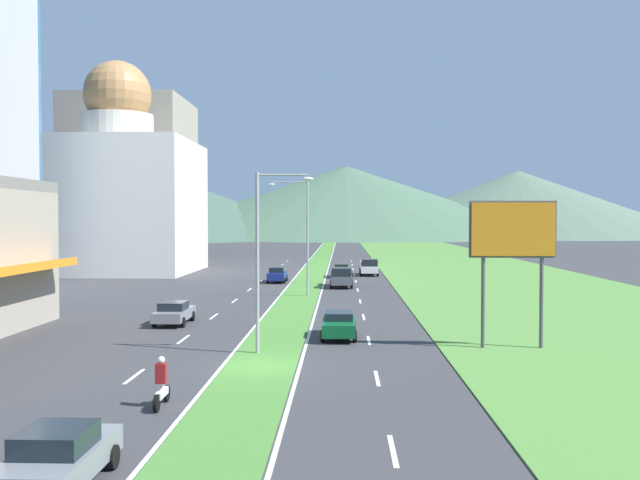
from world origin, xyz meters
TOP-DOWN VIEW (x-y plane):
  - ground_plane at (0.00, 0.00)m, footprint 600.00×600.00m
  - grass_median at (0.00, 60.00)m, footprint 3.20×240.00m
  - grass_verge_right at (20.60, 60.00)m, footprint 24.00×240.00m
  - lane_dash_left_1 at (-5.10, -10.99)m, footprint 0.16×2.80m
  - lane_dash_left_2 at (-5.10, -1.97)m, footprint 0.16×2.80m
  - lane_dash_left_3 at (-5.10, 7.04)m, footprint 0.16×2.80m
  - lane_dash_left_4 at (-5.10, 16.05)m, footprint 0.16×2.80m
  - lane_dash_left_5 at (-5.10, 25.07)m, footprint 0.16×2.80m
  - lane_dash_left_6 at (-5.10, 34.08)m, footprint 0.16×2.80m
  - lane_dash_left_7 at (-5.10, 43.09)m, footprint 0.16×2.80m
  - lane_dash_left_8 at (-5.10, 52.11)m, footprint 0.16×2.80m
  - lane_dash_left_9 at (-5.10, 61.12)m, footprint 0.16×2.80m
  - lane_dash_left_10 at (-5.10, 70.13)m, footprint 0.16×2.80m
  - lane_dash_left_11 at (-5.10, 79.15)m, footprint 0.16×2.80m
  - lane_dash_right_1 at (5.10, -10.99)m, footprint 0.16×2.80m
  - lane_dash_right_2 at (5.10, -1.97)m, footprint 0.16×2.80m
  - lane_dash_right_3 at (5.10, 7.04)m, footprint 0.16×2.80m
  - lane_dash_right_4 at (5.10, 16.05)m, footprint 0.16×2.80m
  - lane_dash_right_5 at (5.10, 25.07)m, footprint 0.16×2.80m
  - lane_dash_right_6 at (5.10, 34.08)m, footprint 0.16×2.80m
  - lane_dash_right_7 at (5.10, 43.09)m, footprint 0.16×2.80m
  - lane_dash_right_8 at (5.10, 52.11)m, footprint 0.16×2.80m
  - lane_dash_right_9 at (5.10, 61.12)m, footprint 0.16×2.80m
  - lane_dash_right_10 at (5.10, 70.13)m, footprint 0.16×2.80m
  - lane_dash_right_11 at (5.10, 79.15)m, footprint 0.16×2.80m
  - edge_line_median_left at (-1.75, 60.00)m, footprint 0.16×240.00m
  - edge_line_median_right at (1.75, 60.00)m, footprint 0.16×240.00m
  - domed_building at (-24.45, 55.29)m, footprint 18.84×18.84m
  - midrise_colored at (-28.94, 75.40)m, footprint 17.12×17.12m
  - hill_far_left at (-110.57, 239.51)m, footprint 219.52×219.52m
  - hill_far_center at (5.30, 251.71)m, footprint 169.50×169.50m
  - hill_far_right at (75.58, 255.48)m, footprint 140.85×140.85m
  - street_lamp_near at (-0.20, 3.05)m, footprint 2.85×0.28m
  - street_lamp_mid at (0.31, 28.36)m, footprint 3.42×0.39m
  - billboard_roadside at (12.32, 4.78)m, footprint 4.42×0.28m
  - car_0 at (3.46, 7.91)m, footprint 1.95×4.58m
  - car_1 at (-3.34, -13.98)m, footprint 2.04×4.12m
  - car_2 at (-6.99, 12.57)m, footprint 1.97×4.45m
  - car_3 at (-3.20, 41.91)m, footprint 1.92×4.72m
  - car_4 at (3.54, 48.44)m, footprint 1.97×4.54m
  - pickup_truck_0 at (6.82, 51.11)m, footprint 2.18×5.40m
  - pickup_truck_1 at (3.57, 36.57)m, footprint 2.18×5.40m
  - motorcycle_rider at (-2.71, -6.62)m, footprint 0.36×2.00m

SIDE VIEW (x-z plane):
  - ground_plane at x=0.00m, z-range 0.00..0.00m
  - lane_dash_left_1 at x=-5.10m, z-range 0.00..0.01m
  - lane_dash_left_2 at x=-5.10m, z-range 0.00..0.01m
  - lane_dash_left_3 at x=-5.10m, z-range 0.00..0.01m
  - lane_dash_left_4 at x=-5.10m, z-range 0.00..0.01m
  - lane_dash_left_5 at x=-5.10m, z-range 0.00..0.01m
  - lane_dash_left_6 at x=-5.10m, z-range 0.00..0.01m
  - lane_dash_left_7 at x=-5.10m, z-range 0.00..0.01m
  - lane_dash_left_8 at x=-5.10m, z-range 0.00..0.01m
  - lane_dash_left_9 at x=-5.10m, z-range 0.00..0.01m
  - lane_dash_left_10 at x=-5.10m, z-range 0.00..0.01m
  - lane_dash_left_11 at x=-5.10m, z-range 0.00..0.01m
  - lane_dash_right_1 at x=5.10m, z-range 0.00..0.01m
  - lane_dash_right_2 at x=5.10m, z-range 0.00..0.01m
  - lane_dash_right_3 at x=5.10m, z-range 0.00..0.01m
  - lane_dash_right_4 at x=5.10m, z-range 0.00..0.01m
  - lane_dash_right_5 at x=5.10m, z-range 0.00..0.01m
  - lane_dash_right_6 at x=5.10m, z-range 0.00..0.01m
  - lane_dash_right_7 at x=5.10m, z-range 0.00..0.01m
  - lane_dash_right_8 at x=5.10m, z-range 0.00..0.01m
  - lane_dash_right_9 at x=5.10m, z-range 0.00..0.01m
  - lane_dash_right_10 at x=5.10m, z-range 0.00..0.01m
  - lane_dash_right_11 at x=5.10m, z-range 0.00..0.01m
  - edge_line_median_left at x=-1.75m, z-range 0.00..0.01m
  - edge_line_median_right at x=1.75m, z-range 0.00..0.01m
  - grass_median at x=0.00m, z-range 0.00..0.06m
  - grass_verge_right at x=20.60m, z-range 0.00..0.06m
  - car_2 at x=-6.99m, z-range 0.02..1.45m
  - motorcycle_rider at x=-2.71m, z-range -0.15..1.65m
  - car_0 at x=3.46m, z-range 0.03..1.46m
  - car_1 at x=-3.34m, z-range 0.01..1.53m
  - car_4 at x=3.54m, z-range 0.03..1.55m
  - car_3 at x=-3.20m, z-range 0.01..1.61m
  - pickup_truck_0 at x=6.82m, z-range -0.02..1.98m
  - pickup_truck_1 at x=3.57m, z-range -0.02..1.98m
  - street_lamp_near at x=-0.20m, z-range 0.68..9.61m
  - billboard_roadside at x=12.32m, z-range 1.89..9.46m
  - street_lamp_mid at x=0.31m, z-range 0.76..10.70m
  - domed_building at x=-24.45m, z-range -3.40..22.99m
  - midrise_colored at x=-28.94m, z-range 0.00..25.02m
  - hill_far_right at x=75.58m, z-range 0.00..26.71m
  - hill_far_center at x=5.30m, z-range 0.00..28.38m
  - hill_far_left at x=-110.57m, z-range 0.00..40.50m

